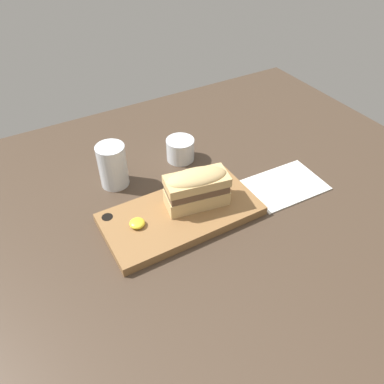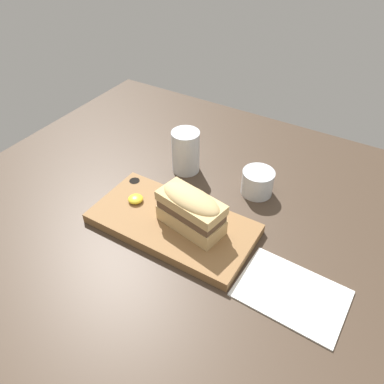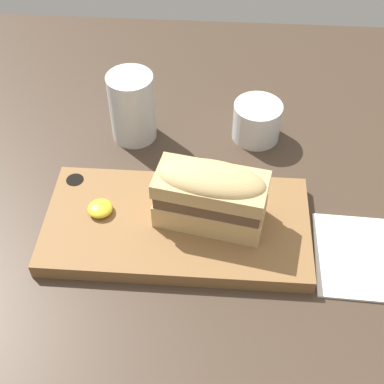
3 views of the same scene
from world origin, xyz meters
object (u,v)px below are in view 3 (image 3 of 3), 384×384
at_px(sandwich, 211,194).
at_px(wine_glass, 257,122).
at_px(water_glass, 133,111).
at_px(serving_board, 177,225).

xyz_separation_m(sandwich, wine_glass, (0.07, 0.22, -0.05)).
distance_m(water_glass, wine_glass, 0.22).
bearing_deg(water_glass, wine_glass, 3.10).
relative_size(sandwich, water_glass, 1.35).
bearing_deg(sandwich, wine_glass, 71.88).
xyz_separation_m(serving_board, wine_glass, (0.12, 0.22, 0.02)).
distance_m(sandwich, wine_glass, 0.23).
relative_size(water_glass, wine_glass, 1.47).
bearing_deg(serving_board, water_glass, 113.82).
xyz_separation_m(serving_board, water_glass, (-0.09, 0.21, 0.04)).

